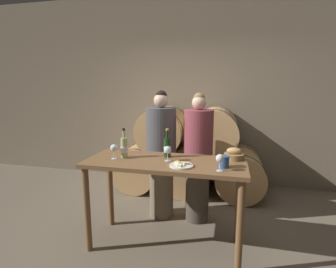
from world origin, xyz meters
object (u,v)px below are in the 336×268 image
object	(u,v)px
tasting_table	(165,174)
wine_glass_center	(220,159)
person_left	(161,155)
cheese_plate	(181,165)
wine_glass_far_left	(114,148)
blue_crock	(224,161)
wine_bottle_red	(167,147)
person_right	(198,158)
bread_basket	(234,155)
wine_bottle_white	(124,147)
wine_glass_left	(167,150)

from	to	relation	value
tasting_table	wine_glass_center	xyz separation A→B (m)	(0.55, -0.19, 0.25)
wine_glass_center	person_left	bearing A→B (deg)	132.34
cheese_plate	wine_glass_far_left	world-z (taller)	wine_glass_far_left
blue_crock	wine_glass_center	world-z (taller)	wine_glass_center
wine_bottle_red	person_right	bearing A→B (deg)	61.38
bread_basket	wine_glass_center	size ratio (longest dim) A/B	1.33
wine_bottle_red	cheese_plate	distance (m)	0.37
cheese_plate	wine_glass_far_left	size ratio (longest dim) A/B	1.49
wine_bottle_white	bread_basket	distance (m)	1.14
wine_bottle_white	person_right	bearing A→B (deg)	41.25
bread_basket	blue_crock	bearing A→B (deg)	-107.62
bread_basket	wine_bottle_red	bearing A→B (deg)	-174.07
blue_crock	wine_glass_center	size ratio (longest dim) A/B	0.72
wine_bottle_white	wine_glass_left	world-z (taller)	wine_bottle_white
bread_basket	wine_bottle_white	bearing A→B (deg)	-170.08
tasting_table	wine_bottle_white	distance (m)	0.51
tasting_table	bread_basket	size ratio (longest dim) A/B	7.98
cheese_plate	wine_glass_center	size ratio (longest dim) A/B	1.49
blue_crock	cheese_plate	distance (m)	0.39
wine_glass_far_left	wine_glass_left	size ratio (longest dim) A/B	1.00
wine_glass_far_left	person_right	bearing A→B (deg)	41.14
wine_glass_left	bread_basket	bearing A→B (deg)	18.75
blue_crock	wine_glass_center	xyz separation A→B (m)	(-0.03, -0.11, 0.05)
person_right	wine_bottle_red	size ratio (longest dim) A/B	5.25
cheese_plate	tasting_table	bearing A→B (deg)	143.64
wine_bottle_red	wine_bottle_white	xyz separation A→B (m)	(-0.43, -0.12, 0.00)
wine_glass_far_left	wine_glass_left	world-z (taller)	same
bread_basket	wine_glass_far_left	xyz separation A→B (m)	(-1.20, -0.27, 0.06)
tasting_table	person_right	world-z (taller)	person_right
wine_bottle_red	person_left	bearing A→B (deg)	111.89
bread_basket	wine_glass_left	bearing A→B (deg)	-161.25
tasting_table	blue_crock	size ratio (longest dim) A/B	14.68
person_left	wine_bottle_red	world-z (taller)	person_left
person_left	person_right	distance (m)	0.47
bread_basket	cheese_plate	world-z (taller)	bread_basket
person_right	cheese_plate	world-z (taller)	person_right
person_left	wine_glass_far_left	bearing A→B (deg)	-115.03
wine_bottle_white	wine_glass_left	size ratio (longest dim) A/B	2.05
wine_glass_far_left	wine_glass_center	bearing A→B (deg)	-7.61
wine_glass_far_left	tasting_table	bearing A→B (deg)	5.46
tasting_table	person_left	distance (m)	0.67
wine_glass_far_left	wine_glass_left	bearing A→B (deg)	4.81
wine_bottle_red	wine_glass_far_left	bearing A→B (deg)	-159.33
person_left	wine_bottle_white	distance (m)	0.70
wine_bottle_red	blue_crock	world-z (taller)	wine_bottle_red
person_left	wine_glass_left	distance (m)	0.72
cheese_plate	wine_glass_left	xyz separation A→B (m)	(-0.17, 0.14, 0.10)
wine_bottle_red	wine_glass_center	world-z (taller)	wine_bottle_red
wine_bottle_red	cheese_plate	bearing A→B (deg)	-54.46
wine_glass_center	wine_glass_left	bearing A→B (deg)	159.93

